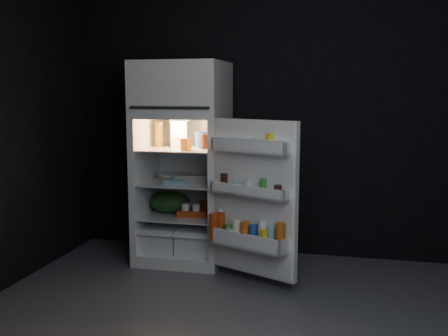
% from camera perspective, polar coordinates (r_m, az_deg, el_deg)
% --- Properties ---
extents(floor, '(4.00, 3.40, 0.00)m').
position_cam_1_polar(floor, '(3.53, 3.13, -17.25)').
color(floor, '#535359').
rests_on(floor, ground).
extents(wall_back, '(4.00, 0.00, 2.70)m').
position_cam_1_polar(wall_back, '(4.87, 6.83, 6.25)').
color(wall_back, black).
rests_on(wall_back, ground).
extents(wall_front, '(4.00, 0.00, 2.70)m').
position_cam_1_polar(wall_front, '(1.54, -7.72, 1.90)').
color(wall_front, black).
rests_on(wall_front, ground).
extents(refrigerator, '(0.76, 0.71, 1.78)m').
position_cam_1_polar(refrigerator, '(4.71, -4.43, 1.40)').
color(refrigerator, white).
rests_on(refrigerator, ground).
extents(fridge_door, '(0.73, 0.47, 1.22)m').
position_cam_1_polar(fridge_door, '(4.07, 3.04, -3.65)').
color(fridge_door, white).
rests_on(fridge_door, ground).
extents(milk_jug, '(0.18, 0.18, 0.24)m').
position_cam_1_polar(milk_jug, '(4.74, -5.01, 3.75)').
color(milk_jug, white).
rests_on(milk_jug, refrigerator).
extents(mayo_jar, '(0.15, 0.15, 0.14)m').
position_cam_1_polar(mayo_jar, '(4.69, -2.45, 3.11)').
color(mayo_jar, '#1F48AA').
rests_on(mayo_jar, refrigerator).
extents(jam_jar, '(0.12, 0.12, 0.13)m').
position_cam_1_polar(jam_jar, '(4.58, -1.95, 2.93)').
color(jam_jar, black).
rests_on(jam_jar, refrigerator).
extents(amber_bottle, '(0.10, 0.10, 0.22)m').
position_cam_1_polar(amber_bottle, '(4.80, -7.05, 3.65)').
color(amber_bottle, '#AA741B').
rests_on(amber_bottle, refrigerator).
extents(small_carton, '(0.10, 0.09, 0.10)m').
position_cam_1_polar(small_carton, '(4.48, -4.17, 2.59)').
color(small_carton, '#C15D16').
rests_on(small_carton, refrigerator).
extents(egg_carton, '(0.30, 0.17, 0.07)m').
position_cam_1_polar(egg_carton, '(4.61, -3.65, -1.19)').
color(egg_carton, gray).
rests_on(egg_carton, refrigerator).
extents(pie, '(0.34, 0.34, 0.04)m').
position_cam_1_polar(pie, '(4.84, -5.44, -0.94)').
color(pie, tan).
rests_on(pie, refrigerator).
extents(flat_package, '(0.20, 0.12, 0.04)m').
position_cam_1_polar(flat_package, '(4.54, -5.32, -1.55)').
color(flat_package, '#7DB5C2').
rests_on(flat_package, refrigerator).
extents(wrapped_pkg, '(0.13, 0.11, 0.05)m').
position_cam_1_polar(wrapped_pkg, '(4.82, -2.01, -0.88)').
color(wrapped_pkg, '#F7EFCA').
rests_on(wrapped_pkg, refrigerator).
extents(produce_bag, '(0.38, 0.33, 0.20)m').
position_cam_1_polar(produce_bag, '(4.81, -5.91, -3.69)').
color(produce_bag, '#193815').
rests_on(produce_bag, refrigerator).
extents(yogurt_tray, '(0.28, 0.19, 0.05)m').
position_cam_1_polar(yogurt_tray, '(4.67, -3.51, -4.94)').
color(yogurt_tray, '#AD390E').
rests_on(yogurt_tray, refrigerator).
extents(small_can_red, '(0.09, 0.09, 0.09)m').
position_cam_1_polar(small_can_red, '(4.87, -2.18, -4.13)').
color(small_can_red, '#AD390E').
rests_on(small_can_red, refrigerator).
extents(small_can_silver, '(0.09, 0.09, 0.09)m').
position_cam_1_polar(small_can_silver, '(4.81, -1.02, -4.29)').
color(small_can_silver, '#B8B7BC').
rests_on(small_can_silver, refrigerator).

